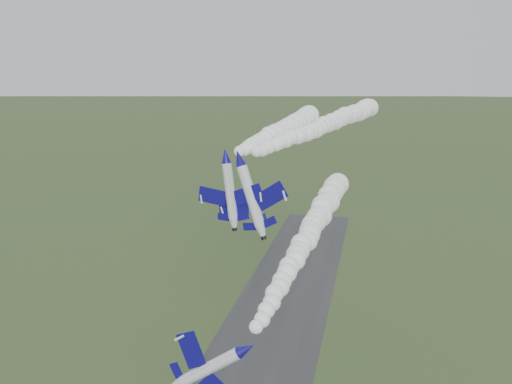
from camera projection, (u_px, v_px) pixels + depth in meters
jet_lead at (246, 349)px, 66.03m from camera, size 5.96×12.73×8.85m
smoke_trail_jet_lead at (309, 233)px, 102.93m from camera, size 6.03×73.66×5.28m
jet_pair_left at (225, 156)px, 87.13m from camera, size 10.95×13.04×3.30m
smoke_trail_jet_pair_left at (281, 130)px, 114.79m from camera, size 13.17×53.80×5.00m
jet_pair_right at (239, 158)px, 86.79m from camera, size 11.60×14.33×4.73m
smoke_trail_jet_pair_right at (326, 125)px, 117.83m from camera, size 19.34×63.94×4.58m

